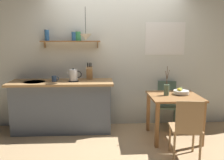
{
  "coord_description": "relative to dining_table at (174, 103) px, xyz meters",
  "views": [
    {
      "loc": [
        -0.31,
        -3.83,
        1.68
      ],
      "look_at": [
        -0.1,
        0.25,
        0.95
      ],
      "focal_mm": 37.54,
      "sensor_mm": 36.0,
      "label": 1
    }
  ],
  "objects": [
    {
      "name": "ground_plane",
      "position": [
        -0.92,
        0.11,
        -0.61
      ],
      "size": [
        14.0,
        14.0,
        0.0
      ],
      "primitive_type": "plane",
      "color": "tan"
    },
    {
      "name": "back_wall",
      "position": [
        -0.72,
        0.76,
        0.74
      ],
      "size": [
        6.8,
        0.11,
        2.7
      ],
      "color": "silver",
      "rests_on": "ground_plane"
    },
    {
      "name": "kitchen_counter",
      "position": [
        -1.92,
        0.43,
        -0.14
      ],
      "size": [
        1.83,
        0.63,
        0.93
      ],
      "color": "slate",
      "rests_on": "ground_plane"
    },
    {
      "name": "wall_shelf",
      "position": [
        -1.79,
        0.6,
        1.06
      ],
      "size": [
        1.07,
        0.2,
        0.34
      ],
      "color": "#9E6B3D"
    },
    {
      "name": "dining_table",
      "position": [
        0.0,
        0.0,
        0.0
      ],
      "size": [
        0.82,
        0.77,
        0.74
      ],
      "color": "#9E6B3D",
      "rests_on": "ground_plane"
    },
    {
      "name": "dining_chair_near",
      "position": [
        -0.05,
        -0.74,
        -0.12
      ],
      "size": [
        0.45,
        0.44,
        0.88
      ],
      "color": "tan",
      "rests_on": "ground_plane"
    },
    {
      "name": "dining_chair_far",
      "position": [
        0.04,
        0.52,
        -0.13
      ],
      "size": [
        0.46,
        0.49,
        0.87
      ],
      "color": "#4C6B5B",
      "rests_on": "ground_plane"
    },
    {
      "name": "fruit_bowl",
      "position": [
        0.13,
        0.07,
        0.17
      ],
      "size": [
        0.26,
        0.26,
        0.12
      ],
      "color": "silver",
      "rests_on": "dining_table"
    },
    {
      "name": "twig_vase",
      "position": [
        -0.13,
        0.02,
        0.23
      ],
      "size": [
        0.08,
        0.08,
        0.49
      ],
      "color": "#567056",
      "rests_on": "dining_table"
    },
    {
      "name": "electric_kettle",
      "position": [
        -1.7,
        0.38,
        0.42
      ],
      "size": [
        0.26,
        0.17,
        0.24
      ],
      "color": "black",
      "rests_on": "kitchen_counter"
    },
    {
      "name": "knife_block",
      "position": [
        -1.43,
        0.58,
        0.44
      ],
      "size": [
        0.11,
        0.18,
        0.31
      ],
      "color": "tan",
      "rests_on": "kitchen_counter"
    },
    {
      "name": "coffee_mug_by_sink",
      "position": [
        -2.04,
        0.4,
        0.36
      ],
      "size": [
        0.13,
        0.09,
        0.1
      ],
      "color": "#3D5B89",
      "rests_on": "kitchen_counter"
    },
    {
      "name": "pendant_lamp",
      "position": [
        -1.47,
        0.38,
        1.09
      ],
      "size": [
        0.21,
        0.21,
        0.56
      ],
      "color": "black"
    }
  ]
}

